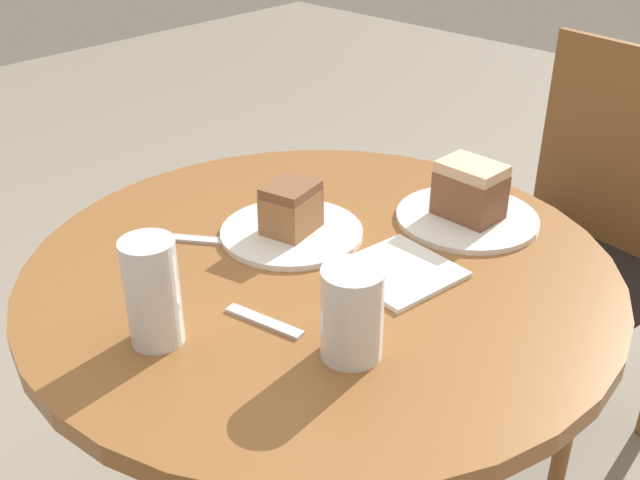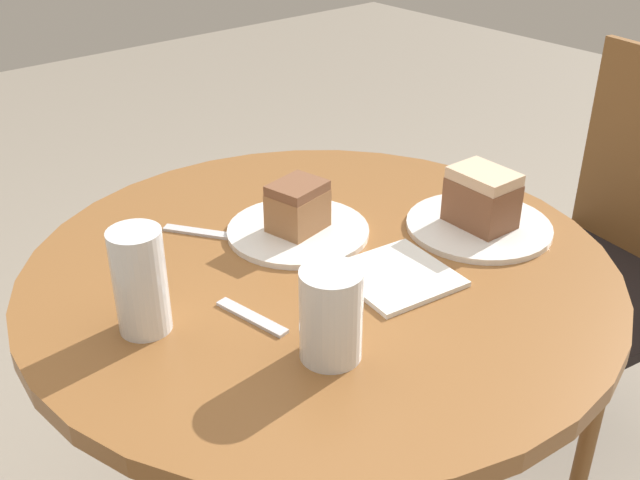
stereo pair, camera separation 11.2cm
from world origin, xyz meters
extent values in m
cylinder|color=brown|center=(0.00, 0.00, 0.38)|extent=(0.08, 0.08, 0.71)
cylinder|color=brown|center=(0.00, 0.00, 0.75)|extent=(0.90, 0.90, 0.03)
cylinder|color=brown|center=(-0.18, 0.58, 0.22)|extent=(0.04, 0.04, 0.43)
cylinder|color=brown|center=(0.24, 0.52, 0.22)|extent=(0.04, 0.04, 0.43)
cylinder|color=brown|center=(-0.12, 0.95, 0.22)|extent=(0.04, 0.04, 0.43)
cube|color=black|center=(0.06, 0.73, 0.45)|extent=(0.52, 0.48, 0.03)
cube|color=brown|center=(0.09, 0.92, 0.70)|extent=(0.44, 0.09, 0.47)
cylinder|color=white|center=(-0.09, 0.03, 0.77)|extent=(0.23, 0.23, 0.01)
cylinder|color=white|center=(0.09, 0.27, 0.77)|extent=(0.24, 0.24, 0.01)
cube|color=#9E6B42|center=(-0.09, 0.03, 0.80)|extent=(0.09, 0.10, 0.06)
cube|color=brown|center=(-0.09, 0.03, 0.84)|extent=(0.09, 0.10, 0.02)
cube|color=brown|center=(0.09, 0.27, 0.81)|extent=(0.11, 0.08, 0.08)
cube|color=beige|center=(0.09, 0.27, 0.86)|extent=(0.10, 0.08, 0.02)
cylinder|color=beige|center=(-0.02, -0.29, 0.82)|extent=(0.06, 0.06, 0.12)
cylinder|color=white|center=(-0.02, -0.29, 0.84)|extent=(0.07, 0.07, 0.15)
cylinder|color=silver|center=(0.18, -0.14, 0.80)|extent=(0.07, 0.07, 0.08)
cylinder|color=white|center=(0.18, -0.14, 0.82)|extent=(0.08, 0.08, 0.12)
cube|color=white|center=(0.11, 0.06, 0.77)|extent=(0.17, 0.17, 0.01)
cube|color=silver|center=(-0.18, -0.08, 0.76)|extent=(0.15, 0.11, 0.00)
cube|color=silver|center=(0.05, -0.17, 0.76)|extent=(0.12, 0.04, 0.00)
camera|label=1|loc=(0.67, -0.72, 1.35)|focal=42.00mm
camera|label=2|loc=(0.75, -0.63, 1.35)|focal=42.00mm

